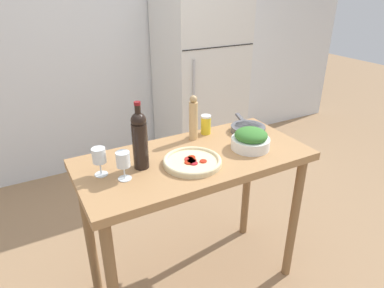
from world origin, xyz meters
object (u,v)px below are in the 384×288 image
(wine_glass_near, at_px, (123,161))
(homemade_pizza, at_px, (192,161))
(salad_bowl, at_px, (251,139))
(wine_glass_far, at_px, (99,157))
(refrigerator, at_px, (199,81))
(cast_iron_skillet, at_px, (248,128))
(pepper_mill, at_px, (193,118))
(salt_canister, at_px, (206,125))
(wine_bottle, at_px, (140,139))

(wine_glass_near, relative_size, homemade_pizza, 0.47)
(salad_bowl, bearing_deg, wine_glass_near, 178.25)
(wine_glass_near, height_order, wine_glass_far, same)
(salad_bowl, bearing_deg, refrigerator, 70.14)
(wine_glass_far, height_order, cast_iron_skillet, wine_glass_far)
(pepper_mill, xyz_separation_m, salt_canister, (0.11, 0.03, -0.07))
(wine_bottle, bearing_deg, homemade_pizza, -21.81)
(salad_bowl, relative_size, salt_canister, 1.82)
(pepper_mill, bearing_deg, homemade_pizza, -119.92)
(wine_glass_far, relative_size, cast_iron_skillet, 0.43)
(homemade_pizza, relative_size, cast_iron_skillet, 0.91)
(refrigerator, xyz_separation_m, pepper_mill, (-0.80, -1.31, 0.19))
(wine_bottle, distance_m, cast_iron_skillet, 0.78)
(wine_glass_near, distance_m, salad_bowl, 0.74)
(wine_glass_far, xyz_separation_m, salt_canister, (0.71, 0.18, -0.04))
(salad_bowl, xyz_separation_m, homemade_pizza, (-0.38, -0.01, -0.04))
(wine_glass_near, height_order, pepper_mill, pepper_mill)
(wine_glass_near, xyz_separation_m, cast_iron_skillet, (0.88, 0.18, -0.08))
(wine_glass_near, bearing_deg, salad_bowl, -1.75)
(wine_glass_far, relative_size, pepper_mill, 0.53)
(wine_glass_far, xyz_separation_m, pepper_mill, (0.61, 0.15, 0.03))
(refrigerator, bearing_deg, salt_canister, -118.28)
(refrigerator, xyz_separation_m, salt_canister, (-0.69, -1.28, 0.12))
(pepper_mill, bearing_deg, wine_glass_far, -165.90)
(refrigerator, distance_m, wine_glass_near, 2.05)
(salad_bowl, bearing_deg, homemade_pizza, -179.19)
(wine_glass_near, height_order, salt_canister, wine_glass_near)
(refrigerator, relative_size, wine_bottle, 4.98)
(salt_canister, bearing_deg, wine_bottle, -157.69)
(pepper_mill, bearing_deg, wine_bottle, -156.25)
(homemade_pizza, bearing_deg, wine_bottle, 158.19)
(refrigerator, height_order, wine_glass_near, refrigerator)
(refrigerator, height_order, wine_glass_far, refrigerator)
(salad_bowl, bearing_deg, wine_bottle, 171.60)
(wine_bottle, xyz_separation_m, wine_glass_far, (-0.20, 0.02, -0.06))
(pepper_mill, distance_m, cast_iron_skillet, 0.38)
(salad_bowl, distance_m, cast_iron_skillet, 0.24)
(refrigerator, distance_m, wine_glass_far, 2.04)
(pepper_mill, relative_size, cast_iron_skillet, 0.81)
(refrigerator, relative_size, wine_glass_far, 12.14)
(pepper_mill, distance_m, salad_bowl, 0.36)
(wine_glass_far, distance_m, salt_canister, 0.74)
(salad_bowl, height_order, salt_canister, same)
(wine_glass_far, distance_m, homemade_pizza, 0.47)
(refrigerator, xyz_separation_m, wine_glass_far, (-1.40, -1.47, 0.16))
(wine_glass_near, height_order, cast_iron_skillet, wine_glass_near)
(wine_bottle, bearing_deg, refrigerator, 51.19)
(wine_glass_far, distance_m, pepper_mill, 0.63)
(salt_canister, bearing_deg, pepper_mill, -163.43)
(wine_glass_far, relative_size, salad_bowl, 0.66)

